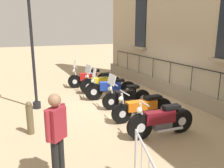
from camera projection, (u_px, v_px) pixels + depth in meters
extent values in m
plane|color=tan|center=(121.00, 103.00, 9.24)|extent=(60.00, 60.00, 0.00)
cube|color=gray|center=(170.00, 89.00, 10.11)|extent=(0.20, 12.22, 0.56)
cube|color=black|center=(141.00, 21.00, 11.83)|extent=(0.06, 1.00, 2.56)
cube|color=gray|center=(139.00, 48.00, 12.11)|extent=(0.24, 1.20, 0.10)
cube|color=black|center=(171.00, 62.00, 9.81)|extent=(0.03, 10.27, 0.03)
cylinder|color=black|center=(118.00, 58.00, 14.47)|extent=(0.02, 0.02, 0.91)
cylinder|color=black|center=(127.00, 61.00, 13.33)|extent=(0.02, 0.02, 0.91)
cylinder|color=black|center=(139.00, 64.00, 12.20)|extent=(0.02, 0.02, 0.91)
cylinder|color=black|center=(153.00, 68.00, 11.06)|extent=(0.02, 0.02, 0.91)
cylinder|color=black|center=(170.00, 73.00, 9.92)|extent=(0.02, 0.02, 0.91)
cylinder|color=black|center=(191.00, 79.00, 8.78)|extent=(0.02, 0.02, 0.91)
cylinder|color=black|center=(219.00, 86.00, 7.65)|extent=(0.02, 0.02, 0.91)
cylinder|color=black|center=(75.00, 81.00, 11.42)|extent=(0.66, 0.23, 0.65)
cylinder|color=silver|center=(75.00, 81.00, 11.42)|extent=(0.25, 0.19, 0.23)
cylinder|color=black|center=(103.00, 80.00, 11.78)|extent=(0.66, 0.23, 0.65)
cylinder|color=silver|center=(103.00, 80.00, 11.78)|extent=(0.25, 0.19, 0.23)
cube|color=red|center=(88.00, 76.00, 11.53)|extent=(0.86, 0.42, 0.34)
cube|color=#4C4C51|center=(90.00, 81.00, 11.62)|extent=(0.52, 0.31, 0.23)
cube|color=black|center=(95.00, 71.00, 11.55)|extent=(0.49, 0.33, 0.10)
cylinder|color=silver|center=(75.00, 74.00, 11.34)|extent=(0.17, 0.08, 0.72)
cylinder|color=silver|center=(76.00, 67.00, 11.27)|extent=(0.13, 0.64, 0.04)
sphere|color=white|center=(74.00, 71.00, 11.28)|extent=(0.16, 0.16, 0.16)
cylinder|color=silver|center=(94.00, 84.00, 11.53)|extent=(0.74, 0.19, 0.08)
cube|color=silver|center=(75.00, 64.00, 11.22)|extent=(0.20, 0.54, 0.36)
cylinder|color=black|center=(88.00, 86.00, 10.44)|extent=(0.69, 0.18, 0.69)
cylinder|color=silver|center=(88.00, 86.00, 10.44)|extent=(0.25, 0.19, 0.24)
cylinder|color=black|center=(114.00, 83.00, 10.99)|extent=(0.69, 0.18, 0.69)
cylinder|color=silver|center=(114.00, 83.00, 10.99)|extent=(0.25, 0.19, 0.24)
cube|color=gold|center=(100.00, 81.00, 10.65)|extent=(0.80, 0.36, 0.29)
cube|color=#4C4C51|center=(102.00, 85.00, 10.75)|extent=(0.48, 0.28, 0.24)
cube|color=black|center=(106.00, 74.00, 10.72)|extent=(0.45, 0.31, 0.10)
cylinder|color=silver|center=(89.00, 79.00, 10.39)|extent=(0.16, 0.07, 0.63)
cylinder|color=silver|center=(90.00, 72.00, 10.34)|extent=(0.06, 0.73, 0.04)
sphere|color=white|center=(87.00, 77.00, 10.33)|extent=(0.16, 0.16, 0.16)
cylinder|color=silver|center=(107.00, 88.00, 10.68)|extent=(0.71, 0.10, 0.08)
cube|color=silver|center=(88.00, 69.00, 10.28)|extent=(0.14, 0.60, 0.36)
cylinder|color=black|center=(94.00, 92.00, 9.49)|extent=(0.72, 0.25, 0.71)
cylinder|color=silver|center=(94.00, 92.00, 9.49)|extent=(0.27, 0.18, 0.25)
cylinder|color=black|center=(128.00, 90.00, 9.80)|extent=(0.72, 0.25, 0.71)
cylinder|color=silver|center=(128.00, 90.00, 9.80)|extent=(0.27, 0.18, 0.25)
cube|color=#1E389E|center=(110.00, 86.00, 9.59)|extent=(0.90, 0.42, 0.34)
cube|color=#4C4C51|center=(112.00, 91.00, 9.67)|extent=(0.55, 0.30, 0.25)
cube|color=black|center=(118.00, 80.00, 9.61)|extent=(0.52, 0.32, 0.10)
cylinder|color=silver|center=(95.00, 84.00, 9.43)|extent=(0.17, 0.09, 0.64)
cylinder|color=silver|center=(96.00, 76.00, 9.36)|extent=(0.15, 0.55, 0.04)
sphere|color=white|center=(93.00, 81.00, 9.38)|extent=(0.16, 0.16, 0.16)
cylinder|color=silver|center=(117.00, 95.00, 9.60)|extent=(0.78, 0.23, 0.08)
cube|color=silver|center=(94.00, 73.00, 9.31)|extent=(0.21, 0.47, 0.36)
cylinder|color=black|center=(111.00, 101.00, 8.41)|extent=(0.62, 0.14, 0.62)
cylinder|color=silver|center=(111.00, 101.00, 8.41)|extent=(0.22, 0.14, 0.22)
cylinder|color=black|center=(142.00, 98.00, 8.86)|extent=(0.62, 0.14, 0.62)
cylinder|color=silver|center=(142.00, 98.00, 8.86)|extent=(0.22, 0.14, 0.22)
cube|color=black|center=(126.00, 95.00, 8.57)|extent=(0.72, 0.36, 0.30)
cube|color=#4C4C51|center=(128.00, 100.00, 8.66)|extent=(0.43, 0.28, 0.22)
cube|color=black|center=(133.00, 87.00, 8.61)|extent=(0.41, 0.32, 0.10)
cylinder|color=silver|center=(112.00, 93.00, 8.35)|extent=(0.16, 0.07, 0.66)
cylinder|color=silver|center=(113.00, 84.00, 8.29)|extent=(0.07, 0.73, 0.04)
sphere|color=white|center=(110.00, 89.00, 8.29)|extent=(0.16, 0.16, 0.16)
cylinder|color=silver|center=(133.00, 104.00, 8.57)|extent=(0.64, 0.11, 0.08)
cube|color=silver|center=(112.00, 80.00, 8.23)|extent=(0.15, 0.60, 0.36)
cylinder|color=black|center=(122.00, 113.00, 7.22)|extent=(0.63, 0.16, 0.63)
cylinder|color=silver|center=(122.00, 113.00, 7.22)|extent=(0.22, 0.17, 0.22)
cylinder|color=black|center=(162.00, 107.00, 7.78)|extent=(0.63, 0.16, 0.63)
cylinder|color=silver|center=(162.00, 107.00, 7.78)|extent=(0.22, 0.17, 0.22)
cube|color=orange|center=(141.00, 105.00, 7.44)|extent=(1.04, 0.31, 0.29)
cube|color=#4C4C51|center=(144.00, 111.00, 7.53)|extent=(0.62, 0.24, 0.22)
cube|color=black|center=(153.00, 97.00, 7.54)|extent=(0.58, 0.27, 0.10)
cylinder|color=silver|center=(123.00, 103.00, 7.16)|extent=(0.16, 0.06, 0.66)
cylinder|color=silver|center=(125.00, 93.00, 7.10)|extent=(0.05, 0.63, 0.04)
sphere|color=white|center=(121.00, 99.00, 7.10)|extent=(0.16, 0.16, 0.16)
cylinder|color=silver|center=(152.00, 115.00, 7.49)|extent=(0.93, 0.10, 0.08)
cylinder|color=black|center=(140.00, 127.00, 6.17)|extent=(0.71, 0.20, 0.70)
cylinder|color=silver|center=(140.00, 127.00, 6.17)|extent=(0.26, 0.18, 0.24)
cylinder|color=black|center=(181.00, 120.00, 6.60)|extent=(0.71, 0.20, 0.70)
cylinder|color=silver|center=(181.00, 120.00, 6.60)|extent=(0.26, 0.18, 0.24)
cube|color=maroon|center=(160.00, 117.00, 6.32)|extent=(0.89, 0.31, 0.33)
cube|color=#4C4C51|center=(162.00, 124.00, 6.41)|extent=(0.54, 0.24, 0.24)
cube|color=black|center=(171.00, 107.00, 6.38)|extent=(0.51, 0.26, 0.10)
cylinder|color=silver|center=(142.00, 115.00, 6.11)|extent=(0.16, 0.07, 0.66)
cylinder|color=silver|center=(144.00, 103.00, 6.05)|extent=(0.08, 0.54, 0.04)
sphere|color=white|center=(139.00, 110.00, 6.06)|extent=(0.16, 0.16, 0.16)
cylinder|color=silver|center=(170.00, 130.00, 6.37)|extent=(0.79, 0.14, 0.08)
cylinder|color=black|center=(37.00, 105.00, 8.60)|extent=(0.28, 0.28, 0.24)
cylinder|color=black|center=(33.00, 53.00, 8.15)|extent=(0.10, 0.10, 4.06)
cylinder|color=#B7B7BF|center=(136.00, 155.00, 4.50)|extent=(0.05, 0.05, 1.05)
cylinder|color=#B7B7BF|center=(154.00, 166.00, 3.28)|extent=(0.73, 2.19, 0.04)
cylinder|color=#B7B7BF|center=(142.00, 165.00, 4.04)|extent=(0.02, 0.02, 0.87)
cylinder|color=brown|center=(30.00, 120.00, 6.48)|extent=(0.18, 0.18, 0.82)
sphere|color=brown|center=(29.00, 104.00, 6.37)|extent=(0.17, 0.17, 0.17)
cylinder|color=black|center=(55.00, 162.00, 4.43)|extent=(0.14, 0.14, 0.87)
cylinder|color=black|center=(61.00, 158.00, 4.57)|extent=(0.14, 0.14, 0.87)
cube|color=maroon|center=(56.00, 124.00, 4.32)|extent=(0.42, 0.40, 0.62)
sphere|color=#8C664C|center=(55.00, 100.00, 4.21)|extent=(0.24, 0.24, 0.24)
cylinder|color=maroon|center=(48.00, 127.00, 4.12)|extent=(0.09, 0.09, 0.59)
cylinder|color=maroon|center=(63.00, 118.00, 4.50)|extent=(0.09, 0.09, 0.59)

